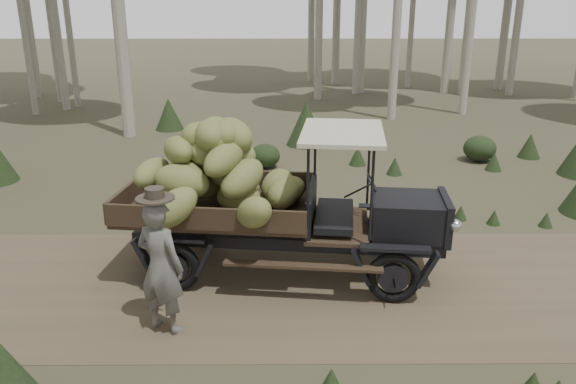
{
  "coord_description": "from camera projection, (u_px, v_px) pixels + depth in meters",
  "views": [
    {
      "loc": [
        -1.6,
        -7.74,
        4.17
      ],
      "look_at": [
        -1.56,
        0.5,
        1.36
      ],
      "focal_mm": 35.0,
      "sensor_mm": 36.0,
      "label": 1
    }
  ],
  "objects": [
    {
      "name": "ground",
      "position": [
        389.0,
        285.0,
        8.69
      ],
      "size": [
        120.0,
        120.0,
        0.0
      ],
      "primitive_type": "plane",
      "color": "#473D2B",
      "rests_on": "ground"
    },
    {
      "name": "dirt_track",
      "position": [
        389.0,
        285.0,
        8.68
      ],
      "size": [
        70.0,
        4.0,
        0.01
      ],
      "primitive_type": "cube",
      "color": "brown",
      "rests_on": "ground"
    },
    {
      "name": "banana_truck",
      "position": [
        246.0,
        180.0,
        8.67
      ],
      "size": [
        5.3,
        2.68,
        2.55
      ],
      "rotation": [
        0.0,
        0.0,
        -0.11
      ],
      "color": "black",
      "rests_on": "ground"
    },
    {
      "name": "farmer",
      "position": [
        161.0,
        265.0,
        7.23
      ],
      "size": [
        0.79,
        0.68,
        2.0
      ],
      "rotation": [
        0.0,
        0.0,
        2.7
      ],
      "color": "#595752",
      "rests_on": "ground"
    },
    {
      "name": "undergrowth",
      "position": [
        376.0,
        280.0,
        7.72
      ],
      "size": [
        23.07,
        23.9,
        1.37
      ],
      "color": "#233319",
      "rests_on": "ground"
    }
  ]
}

